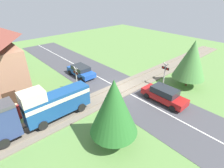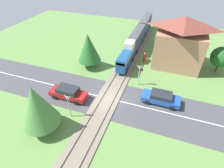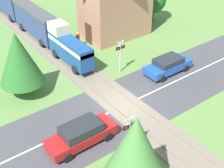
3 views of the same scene
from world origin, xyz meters
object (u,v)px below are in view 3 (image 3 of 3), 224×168
at_px(car_far_side, 168,65).
at_px(crossing_signal_east_approach, 120,52).
at_px(train, 31,18).
at_px(pedestrian_by_station, 78,40).
at_px(station_building, 115,1).
at_px(crossing_signal_west_approach, 129,131).
at_px(car_near_crossing, 81,134).

bearing_deg(car_far_side, crossing_signal_east_approach, 141.73).
xyz_separation_m(train, crossing_signal_east_approach, (2.78, -11.57, 0.02)).
bearing_deg(pedestrian_by_station, station_building, 1.16).
height_order(station_building, pedestrian_by_station, station_building).
bearing_deg(crossing_signal_west_approach, crossing_signal_east_approach, 55.01).
height_order(car_near_crossing, crossing_signal_west_approach, crossing_signal_west_approach).
relative_size(car_near_crossing, pedestrian_by_station, 2.91).
xyz_separation_m(car_near_crossing, car_far_side, (10.54, 2.88, -0.06)).
height_order(car_far_side, crossing_signal_east_approach, crossing_signal_east_approach).
distance_m(train, station_building, 8.97).
height_order(train, crossing_signal_east_approach, train).
relative_size(car_far_side, crossing_signal_west_approach, 1.45).
distance_m(car_near_crossing, crossing_signal_east_approach, 9.18).
distance_m(station_building, pedestrian_by_station, 5.52).
relative_size(car_near_crossing, crossing_signal_west_approach, 1.53).
relative_size(train, crossing_signal_west_approach, 7.17).
distance_m(car_far_side, pedestrian_by_station, 9.45).
relative_size(crossing_signal_east_approach, station_building, 0.39).
distance_m(train, pedestrian_by_station, 6.00).
xyz_separation_m(car_far_side, crossing_signal_west_approach, (-8.77, -5.41, 1.17)).
height_order(train, car_near_crossing, train).
height_order(train, car_far_side, train).
bearing_deg(car_far_side, station_building, 83.38).
height_order(train, crossing_signal_west_approach, train).
relative_size(train, car_near_crossing, 4.69).
bearing_deg(pedestrian_by_station, crossing_signal_east_approach, -86.15).
distance_m(car_near_crossing, pedestrian_by_station, 13.50).
height_order(car_near_crossing, pedestrian_by_station, pedestrian_by_station).
bearing_deg(train, car_near_crossing, -104.97).
bearing_deg(station_building, car_far_side, -96.62).
bearing_deg(car_far_side, car_near_crossing, -164.71).
height_order(car_near_crossing, crossing_signal_east_approach, crossing_signal_east_approach).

